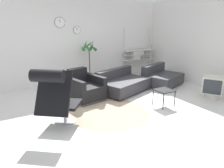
{
  "coord_description": "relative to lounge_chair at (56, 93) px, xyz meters",
  "views": [
    {
      "loc": [
        -2.42,
        -4.29,
        2.05
      ],
      "look_at": [
        0.18,
        0.21,
        0.55
      ],
      "focal_mm": 35.0,
      "sensor_mm": 36.0,
      "label": 1
    }
  ],
  "objects": [
    {
      "name": "round_rug",
      "position": [
        1.3,
        0.31,
        -0.78
      ],
      "size": [
        1.88,
        1.88,
        0.01
      ],
      "color": "tan",
      "rests_on": "ground_plane"
    },
    {
      "name": "crt_television",
      "position": [
        4.24,
        -0.23,
        -0.45
      ],
      "size": [
        0.7,
        0.7,
        0.61
      ],
      "rotation": [
        0.0,
        0.0,
        2.15
      ],
      "color": "beige",
      "rests_on": "ground_plane"
    },
    {
      "name": "armchair_red",
      "position": [
        1.16,
        1.44,
        -0.48
      ],
      "size": [
        0.95,
        1.05,
        0.81
      ],
      "rotation": [
        0.0,
        0.0,
        3.34
      ],
      "color": "silver",
      "rests_on": "ground_plane"
    },
    {
      "name": "wall_right",
      "position": [
        4.95,
        0.49,
        0.62
      ],
      "size": [
        0.06,
        12.0,
        2.8
      ],
      "color": "silver",
      "rests_on": "ground_plane"
    },
    {
      "name": "couch_second",
      "position": [
        3.91,
        1.43,
        -0.54
      ],
      "size": [
        1.46,
        1.29,
        0.66
      ],
      "rotation": [
        0.0,
        0.0,
        3.48
      ],
      "color": "black",
      "rests_on": "ground_plane"
    },
    {
      "name": "wall_back",
      "position": [
        1.41,
        3.23,
        0.62
      ],
      "size": [
        12.0,
        0.09,
        2.8
      ],
      "color": "silver",
      "rests_on": "ground_plane"
    },
    {
      "name": "potted_plant",
      "position": [
        1.95,
        2.82,
        -0.2
      ],
      "size": [
        0.56,
        0.58,
        1.48
      ],
      "color": "silver",
      "rests_on": "ground_plane"
    },
    {
      "name": "side_table",
      "position": [
        2.7,
        0.01,
        -0.41
      ],
      "size": [
        0.41,
        0.41,
        0.41
      ],
      "color": "black",
      "rests_on": "ground_plane"
    },
    {
      "name": "couch_low",
      "position": [
        2.4,
        1.48,
        -0.54
      ],
      "size": [
        1.74,
        1.39,
        0.66
      ],
      "rotation": [
        0.0,
        0.0,
        3.48
      ],
      "color": "black",
      "rests_on": "ground_plane"
    },
    {
      "name": "shelf_unit",
      "position": [
        4.03,
        2.97,
        0.05
      ],
      "size": [
        1.25,
        0.28,
        1.8
      ],
      "color": "#BCBCC1",
      "rests_on": "ground_plane"
    },
    {
      "name": "lounge_chair",
      "position": [
        0.0,
        0.0,
        0.0
      ],
      "size": [
        1.12,
        1.21,
        1.29
      ],
      "rotation": [
        0.0,
        0.0,
        -0.66
      ],
      "color": "#BCBCC1",
      "rests_on": "ground_plane"
    },
    {
      "name": "ground_plane",
      "position": [
        1.41,
        0.49,
        -0.78
      ],
      "size": [
        12.0,
        12.0,
        0.0
      ],
      "primitive_type": "plane",
      "color": "silver"
    }
  ]
}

